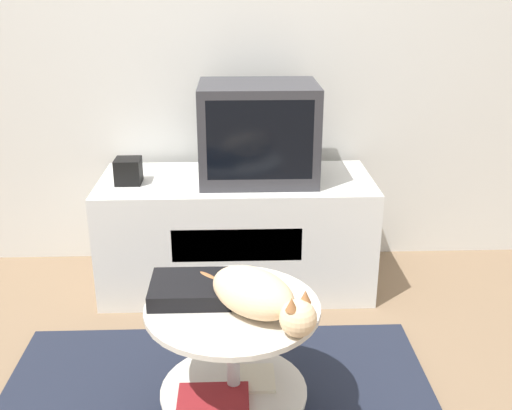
# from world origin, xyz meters

# --- Properties ---
(wall_back) EXTENTS (8.00, 0.05, 2.60)m
(wall_back) POSITION_xyz_m (0.00, 1.35, 1.30)
(wall_back) COLOR silver
(wall_back) RESTS_ON ground_plane
(tv_stand) EXTENTS (1.28, 0.54, 0.55)m
(tv_stand) POSITION_xyz_m (0.08, 1.00, 0.27)
(tv_stand) COLOR silver
(tv_stand) RESTS_ON ground_plane
(tv) EXTENTS (0.53, 0.39, 0.44)m
(tv) POSITION_xyz_m (0.18, 0.99, 0.77)
(tv) COLOR #333338
(tv) RESTS_ON tv_stand
(speaker) EXTENTS (0.12, 0.12, 0.12)m
(speaker) POSITION_xyz_m (-0.41, 0.95, 0.61)
(speaker) COLOR black
(speaker) RESTS_ON tv_stand
(coffee_table) EXTENTS (0.56, 0.56, 0.44)m
(coffee_table) POSITION_xyz_m (0.06, -0.01, 0.29)
(coffee_table) COLOR #B2B2B7
(coffee_table) RESTS_ON rug
(dvd_box) EXTENTS (0.26, 0.21, 0.05)m
(dvd_box) POSITION_xyz_m (-0.07, 0.05, 0.49)
(dvd_box) COLOR black
(dvd_box) RESTS_ON coffee_table
(cat) EXTENTS (0.40, 0.41, 0.14)m
(cat) POSITION_xyz_m (0.14, -0.07, 0.53)
(cat) COLOR beige
(cat) RESTS_ON coffee_table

